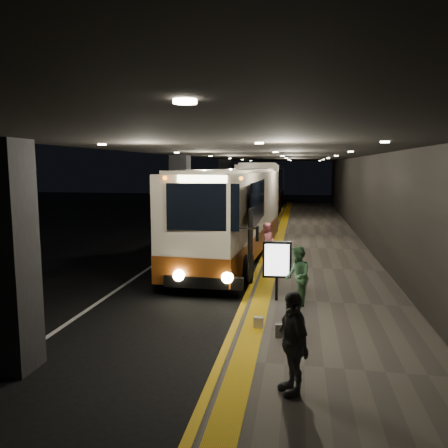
% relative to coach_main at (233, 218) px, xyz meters
% --- Properties ---
extents(ground, '(90.00, 90.00, 0.00)m').
position_rel_coach_main_xyz_m(ground, '(-1.14, -2.63, -1.76)').
color(ground, black).
extents(lane_line_white, '(0.12, 50.00, 0.01)m').
position_rel_coach_main_xyz_m(lane_line_white, '(-2.94, 2.37, -1.75)').
color(lane_line_white, silver).
rests_on(lane_line_white, ground).
extents(kerb_stripe_yellow, '(0.18, 50.00, 0.01)m').
position_rel_coach_main_xyz_m(kerb_stripe_yellow, '(1.21, 2.37, -1.75)').
color(kerb_stripe_yellow, gold).
rests_on(kerb_stripe_yellow, ground).
extents(sidewalk, '(4.50, 50.00, 0.15)m').
position_rel_coach_main_xyz_m(sidewalk, '(3.61, 2.37, -1.68)').
color(sidewalk, '#514C44').
rests_on(sidewalk, ground).
extents(tactile_strip, '(0.50, 50.00, 0.01)m').
position_rel_coach_main_xyz_m(tactile_strip, '(1.71, 2.37, -1.60)').
color(tactile_strip, gold).
rests_on(tactile_strip, sidewalk).
extents(terminal_wall, '(0.10, 50.00, 6.00)m').
position_rel_coach_main_xyz_m(terminal_wall, '(5.86, 2.37, 1.24)').
color(terminal_wall, black).
rests_on(terminal_wall, ground).
extents(support_columns, '(0.80, 24.80, 4.40)m').
position_rel_coach_main_xyz_m(support_columns, '(-2.64, 1.37, 0.44)').
color(support_columns, black).
rests_on(support_columns, ground).
extents(canopy, '(9.00, 50.00, 0.40)m').
position_rel_coach_main_xyz_m(canopy, '(1.36, 2.37, 2.84)').
color(canopy, black).
rests_on(canopy, support_columns).
extents(coach_main, '(3.20, 11.85, 3.66)m').
position_rel_coach_main_xyz_m(coach_main, '(0.00, 0.00, 0.00)').
color(coach_main, beige).
rests_on(coach_main, ground).
extents(coach_second, '(3.09, 12.79, 3.99)m').
position_rel_coach_main_xyz_m(coach_second, '(-0.16, 15.07, 0.16)').
color(coach_second, beige).
rests_on(coach_second, ground).
extents(coach_third, '(2.52, 11.35, 3.56)m').
position_rel_coach_main_xyz_m(coach_third, '(-0.36, 27.97, -0.05)').
color(coach_third, beige).
rests_on(coach_third, ground).
extents(passenger_boarding, '(0.63, 0.75, 1.76)m').
position_rel_coach_main_xyz_m(passenger_boarding, '(1.66, -2.51, -0.73)').
color(passenger_boarding, '#CF616A').
rests_on(passenger_boarding, sidewalk).
extents(passenger_waiting_green, '(0.59, 0.85, 1.63)m').
position_rel_coach_main_xyz_m(passenger_waiting_green, '(2.71, -6.27, -0.79)').
color(passenger_waiting_green, '#3A6940').
rests_on(passenger_waiting_green, sidewalk).
extents(passenger_waiting_grey, '(0.90, 1.15, 1.74)m').
position_rel_coach_main_xyz_m(passenger_waiting_grey, '(2.66, -10.89, -0.74)').
color(passenger_waiting_grey, '#494A4E').
rests_on(passenger_waiting_grey, sidewalk).
extents(bag_polka, '(0.27, 0.16, 0.31)m').
position_rel_coach_main_xyz_m(bag_polka, '(2.37, -8.56, -1.45)').
color(bag_polka, black).
rests_on(bag_polka, sidewalk).
extents(bag_plain, '(0.23, 0.16, 0.26)m').
position_rel_coach_main_xyz_m(bag_plain, '(1.84, -8.09, -1.47)').
color(bag_plain, silver).
rests_on(bag_plain, sidewalk).
extents(info_sign, '(0.80, 0.19, 1.68)m').
position_rel_coach_main_xyz_m(info_sign, '(2.14, -5.88, -0.47)').
color(info_sign, black).
rests_on(info_sign, sidewalk).
extents(stanchion_post, '(0.05, 0.05, 0.99)m').
position_rel_coach_main_xyz_m(stanchion_post, '(1.61, -3.23, -1.11)').
color(stanchion_post, black).
rests_on(stanchion_post, sidewalk).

